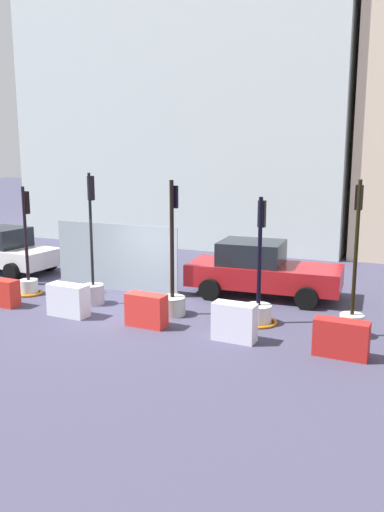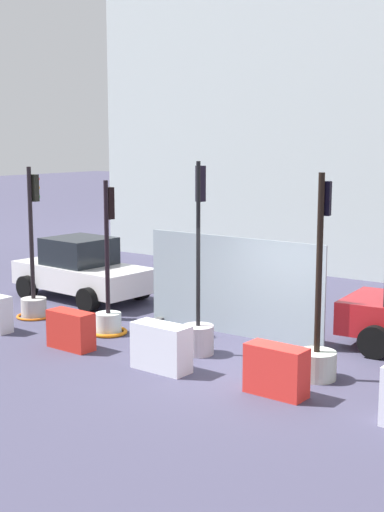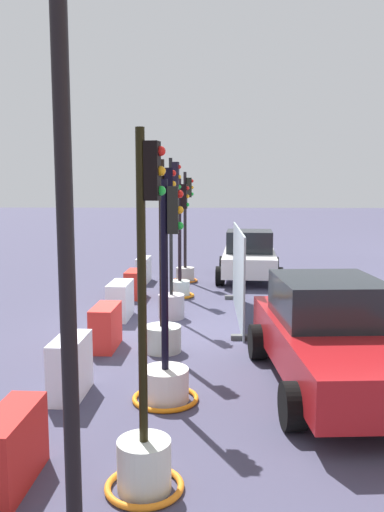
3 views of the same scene
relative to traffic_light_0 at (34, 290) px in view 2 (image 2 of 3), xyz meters
name	(u,v)px [view 2 (image 2 of 3)]	position (x,y,z in m)	size (l,w,h in m)	color
ground_plane	(246,367)	(6.09, -0.32, -0.66)	(120.00, 120.00, 0.00)	#403E56
traffic_light_0	(34,290)	(0.00, 0.00, 0.00)	(0.83, 0.83, 3.57)	#B8B2AD
traffic_light_1	(108,307)	(2.42, -0.05, -0.06)	(0.82, 0.82, 3.33)	silver
traffic_light_2	(198,322)	(4.87, -0.13, -0.02)	(0.62, 0.62, 3.78)	#B4A9B1
traffic_light_3	(317,342)	(7.42, -0.13, 0.00)	(0.71, 0.71, 3.63)	beige
construction_barrier_1	(71,330)	(2.57, -1.34, -0.28)	(1.03, 0.46, 0.77)	red
construction_barrier_2	(161,347)	(4.90, -1.36, -0.23)	(1.13, 0.51, 0.87)	silver
construction_barrier_3	(276,370)	(7.24, -1.27, -0.24)	(1.05, 0.48, 0.84)	red
car_white_van	(82,270)	(-0.49, 2.12, 0.11)	(3.99, 2.32, 1.63)	white
site_fence_panel	(233,288)	(4.66, 1.46, 0.37)	(4.33, 0.50, 2.14)	#94A5AD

